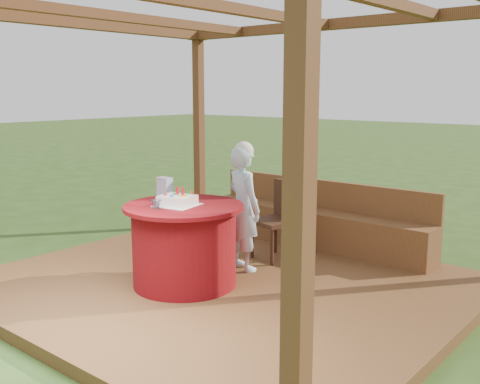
# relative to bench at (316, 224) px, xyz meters

# --- Properties ---
(ground) EXTENTS (60.00, 60.00, 0.00)m
(ground) POSITION_rel_bench_xyz_m (0.00, -1.72, -0.38)
(ground) COLOR #284416
(ground) RESTS_ON ground
(deck) EXTENTS (4.50, 4.00, 0.12)m
(deck) POSITION_rel_bench_xyz_m (0.00, -1.72, -0.32)
(deck) COLOR brown
(deck) RESTS_ON ground
(pergola) EXTENTS (4.50, 4.00, 2.72)m
(pergola) POSITION_rel_bench_xyz_m (0.00, -1.72, 2.02)
(pergola) COLOR brown
(pergola) RESTS_ON deck
(bench) EXTENTS (3.00, 0.42, 0.80)m
(bench) POSITION_rel_bench_xyz_m (0.00, 0.00, 0.00)
(bench) COLOR brown
(bench) RESTS_ON deck
(table) EXTENTS (1.17, 1.17, 0.81)m
(table) POSITION_rel_bench_xyz_m (-0.23, -2.04, 0.14)
(table) COLOR maroon
(table) RESTS_ON deck
(chair) EXTENTS (0.52, 0.52, 0.88)m
(chair) POSITION_rel_bench_xyz_m (-0.05, -0.71, 0.23)
(chair) COLOR #3B1F12
(chair) RESTS_ON deck
(elderly_woman) EXTENTS (0.56, 0.45, 1.38)m
(elderly_woman) POSITION_rel_bench_xyz_m (-0.11, -1.28, 0.43)
(elderly_woman) COLOR #99CAE4
(elderly_woman) RESTS_ON deck
(birthday_cake) EXTENTS (0.43, 0.43, 0.17)m
(birthday_cake) POSITION_rel_bench_xyz_m (-0.26, -2.10, 0.59)
(birthday_cake) COLOR white
(birthday_cake) RESTS_ON table
(gift_bag) EXTENTS (0.15, 0.10, 0.21)m
(gift_bag) POSITION_rel_bench_xyz_m (-0.63, -1.91, 0.65)
(gift_bag) COLOR #C881B5
(gift_bag) RESTS_ON table
(drinking_glass) EXTENTS (0.12, 0.12, 0.09)m
(drinking_glass) POSITION_rel_bench_xyz_m (-0.30, -2.33, 0.59)
(drinking_glass) COLOR silver
(drinking_glass) RESTS_ON table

